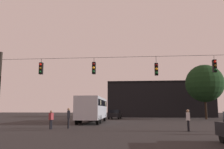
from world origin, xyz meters
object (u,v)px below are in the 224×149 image
at_px(city_bus, 93,107).
at_px(tree_left_silhouette, 205,83).
at_px(pedestrian_crossing_left, 69,117).
at_px(pedestrian_near_bus, 188,119).
at_px(car_far_left, 115,114).
at_px(pedestrian_crossing_right, 51,119).

relative_size(city_bus, tree_left_silhouette, 1.25).
xyz_separation_m(pedestrian_crossing_left, pedestrian_near_bus, (9.65, -1.80, -0.08)).
xyz_separation_m(car_far_left, pedestrian_crossing_left, (-2.29, -20.14, 0.19)).
distance_m(car_far_left, pedestrian_crossing_right, 21.34).
distance_m(city_bus, tree_left_silhouette, 20.13).
bearing_deg(city_bus, pedestrian_crossing_right, -99.71).
bearing_deg(pedestrian_crossing_left, city_bus, 86.89).
xyz_separation_m(pedestrian_crossing_left, tree_left_silhouette, (17.03, 19.87, 4.81)).
relative_size(car_far_left, tree_left_silhouette, 0.50).
bearing_deg(pedestrian_crossing_left, pedestrian_crossing_right, -143.25).
height_order(pedestrian_crossing_left, pedestrian_crossing_right, pedestrian_crossing_left).
bearing_deg(pedestrian_crossing_right, pedestrian_near_bus, -4.71).
height_order(pedestrian_near_bus, tree_left_silhouette, tree_left_silhouette).
xyz_separation_m(city_bus, tree_left_silhouette, (16.54, 10.78, 3.93)).
distance_m(pedestrian_crossing_left, pedestrian_near_bus, 9.82).
xyz_separation_m(city_bus, car_far_left, (1.79, 11.06, -1.07)).
bearing_deg(car_far_left, pedestrian_crossing_left, -96.48).
distance_m(car_far_left, pedestrian_near_bus, 23.15).
height_order(car_far_left, pedestrian_near_bus, pedestrian_near_bus).
bearing_deg(pedestrian_crossing_left, car_far_left, 83.52).
bearing_deg(car_far_left, tree_left_silhouette, -1.07).
xyz_separation_m(pedestrian_crossing_right, tree_left_silhouette, (18.25, 20.78, 4.94)).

